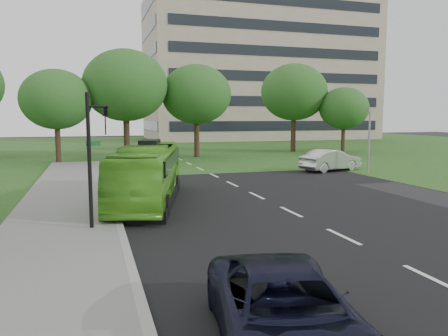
% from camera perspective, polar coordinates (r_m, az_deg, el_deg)
% --- Properties ---
extents(ground, '(160.00, 160.00, 0.00)m').
position_cam_1_polar(ground, '(17.00, 11.68, -7.08)').
color(ground, black).
rests_on(ground, ground).
extents(street_surfaces, '(120.00, 120.00, 0.15)m').
position_cam_1_polar(street_surfaces, '(38.19, -5.42, 0.71)').
color(street_surfaces, black).
rests_on(street_surfaces, ground).
extents(office_building, '(40.10, 20.10, 25.00)m').
position_cam_1_polar(office_building, '(82.51, 4.47, 12.62)').
color(office_building, gray).
rests_on(office_building, ground).
extents(tree_park_a, '(6.07, 6.07, 8.06)m').
position_cam_1_polar(tree_park_a, '(40.53, -21.09, 8.35)').
color(tree_park_a, black).
rests_on(tree_park_a, ground).
extents(tree_park_b, '(7.76, 7.76, 10.17)m').
position_cam_1_polar(tree_park_b, '(41.84, -12.76, 10.46)').
color(tree_park_b, black).
rests_on(tree_park_b, ground).
extents(tree_park_c, '(6.86, 6.86, 9.11)m').
position_cam_1_polar(tree_park_c, '(43.57, -3.63, 9.56)').
color(tree_park_c, black).
rests_on(tree_park_c, ground).
extents(tree_park_d, '(7.55, 7.55, 9.98)m').
position_cam_1_polar(tree_park_d, '(50.94, 9.13, 9.74)').
color(tree_park_d, black).
rests_on(tree_park_d, ground).
extents(tree_park_e, '(5.44, 5.44, 7.25)m').
position_cam_1_polar(tree_park_e, '(50.51, 15.40, 7.53)').
color(tree_park_e, black).
rests_on(tree_park_e, ground).
extents(bus, '(4.67, 9.98, 2.71)m').
position_cam_1_polar(bus, '(20.69, -9.95, -0.76)').
color(bus, '#5AB629').
rests_on(bus, ground).
extents(sedan, '(5.17, 2.96, 1.61)m').
position_cam_1_polar(sedan, '(33.28, 13.75, 1.00)').
color(sedan, silver).
rests_on(sedan, ground).
extents(suv, '(3.23, 5.42, 1.41)m').
position_cam_1_polar(suv, '(7.88, 8.01, -18.20)').
color(suv, black).
rests_on(suv, ground).
extents(traffic_light, '(0.78, 0.23, 4.84)m').
position_cam_1_polar(traffic_light, '(15.73, -16.66, 2.17)').
color(traffic_light, black).
rests_on(traffic_light, ground).
extents(camera_pole, '(0.43, 0.38, 4.62)m').
position_cam_1_polar(camera_pole, '(32.48, 18.46, 4.56)').
color(camera_pole, gray).
rests_on(camera_pole, ground).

